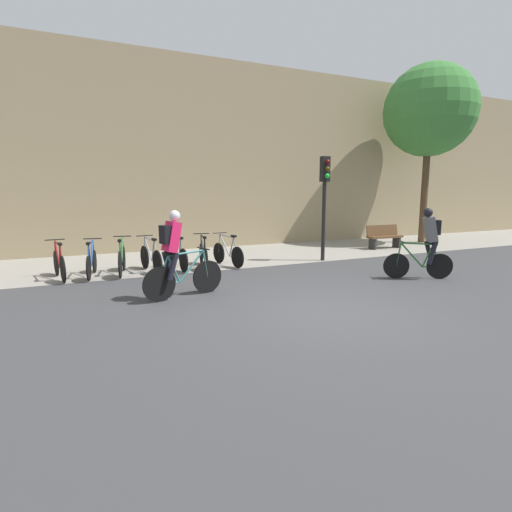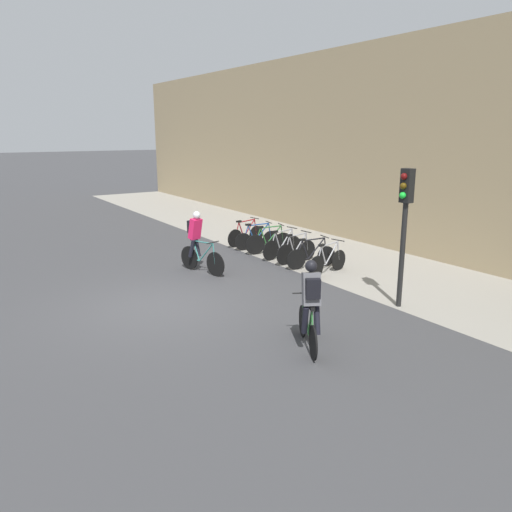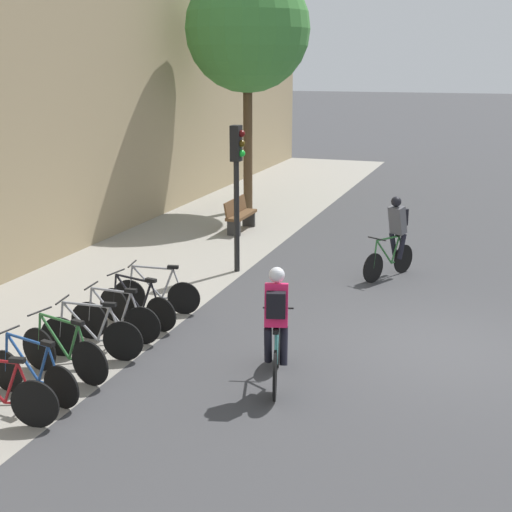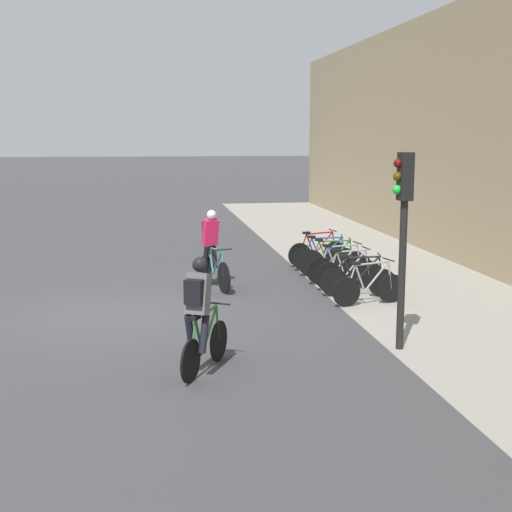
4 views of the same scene
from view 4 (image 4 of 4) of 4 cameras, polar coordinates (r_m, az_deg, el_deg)
name	(u,v)px [view 4 (image 4 of 4)]	position (r m, az deg, el deg)	size (l,w,h in m)	color
ground	(116,314)	(14.32, -11.11, -4.59)	(200.00, 200.00, 0.00)	#3D3D3F
kerb_strip	(441,302)	(15.57, 14.60, -3.55)	(44.00, 4.50, 0.01)	gray
cyclist_pink	(212,247)	(16.38, -3.56, 0.76)	(1.77, 0.62, 1.79)	black
cyclist_grey	(200,312)	(10.39, -4.51, -4.52)	(1.51, 0.83, 1.76)	black
parked_bike_0	(317,252)	(19.12, 4.94, 0.36)	(0.46, 1.66, 0.96)	black
parked_bike_1	(324,257)	(18.42, 5.48, -0.05)	(0.47, 1.64, 0.94)	black
parked_bike_2	(332,261)	(17.71, 6.08, -0.39)	(0.50, 1.67, 0.97)	black
parked_bike_3	(340,267)	(17.00, 6.73, -0.85)	(0.46, 1.68, 0.96)	black
parked_bike_4	(349,273)	(16.30, 7.43, -1.33)	(0.46, 1.60, 0.96)	black
parked_bike_5	(358,279)	(15.60, 8.19, -1.87)	(0.46, 1.64, 0.95)	black
parked_bike_6	(369,287)	(14.90, 9.03, -2.45)	(0.49, 1.63, 0.94)	black
traffic_light_pole	(403,214)	(11.63, 11.70, 3.34)	(0.26, 0.30, 3.21)	black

